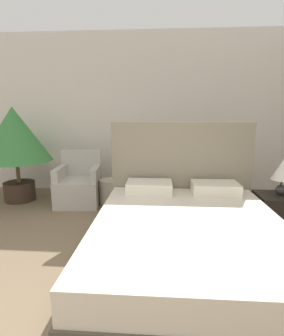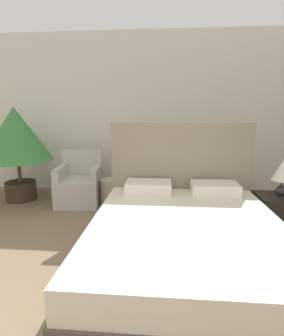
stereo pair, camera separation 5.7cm
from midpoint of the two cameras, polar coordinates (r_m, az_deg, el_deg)
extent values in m
cube|color=silver|center=(4.95, 0.12, 11.57)|extent=(10.00, 0.06, 2.90)
cube|color=#4C4238|center=(2.67, 10.05, -18.59)|extent=(1.79, 2.15, 0.25)
cube|color=beige|center=(2.56, 10.25, -13.73)|extent=(1.76, 2.11, 0.25)
cube|color=gray|center=(3.50, 8.79, -1.34)|extent=(1.83, 0.06, 1.37)
cube|color=silver|center=(3.28, 1.96, -4.13)|extent=(0.56, 0.37, 0.14)
cube|color=silver|center=(3.34, 15.96, -4.30)|extent=(0.56, 0.37, 0.14)
cube|color=#B7B2A8|center=(4.45, -13.15, -4.95)|extent=(0.74, 0.73, 0.42)
cube|color=#B7B2A8|center=(4.64, -12.58, 1.25)|extent=(0.68, 0.12, 0.44)
cube|color=#B7B2A8|center=(4.44, -16.98, -1.05)|extent=(0.15, 0.61, 0.20)
cube|color=#B7B2A8|center=(4.31, -9.59, -1.07)|extent=(0.15, 0.61, 0.20)
cube|color=#B7B2A8|center=(4.25, 0.63, -5.44)|extent=(0.69, 0.68, 0.42)
cube|color=#B7B2A8|center=(4.44, 0.90, 1.07)|extent=(0.68, 0.07, 0.44)
cube|color=#B7B2A8|center=(4.19, -3.31, -1.29)|extent=(0.11, 0.60, 0.20)
cube|color=#B7B2A8|center=(4.16, 4.63, -1.42)|extent=(0.11, 0.60, 0.20)
cylinder|color=#38281E|center=(5.00, -24.51, -4.47)|extent=(0.50, 0.50, 0.32)
cylinder|color=brown|center=(4.92, -24.85, -0.60)|extent=(0.06, 0.06, 0.37)
cone|color=#387F3D|center=(4.84, -25.50, 6.70)|extent=(1.16, 1.16, 0.89)
cube|color=black|center=(3.70, 27.82, -8.96)|extent=(0.52, 0.45, 0.49)
sphere|color=#333333|center=(3.64, 28.38, -4.30)|extent=(0.12, 0.12, 0.12)
cylinder|color=#333333|center=(3.62, 28.52, -2.88)|extent=(0.02, 0.02, 0.07)
cone|color=silver|center=(3.58, 28.77, -0.39)|extent=(0.25, 0.25, 0.26)
cylinder|color=#B7AD93|center=(4.34, -6.35, -5.16)|extent=(0.38, 0.38, 0.42)
camera|label=1|loc=(0.03, -89.58, 0.09)|focal=28.00mm
camera|label=2|loc=(0.03, 90.42, -0.09)|focal=28.00mm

